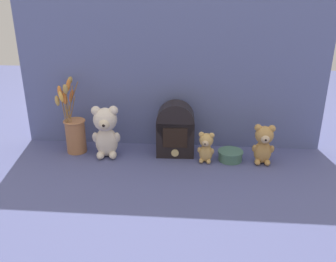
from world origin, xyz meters
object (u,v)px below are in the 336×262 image
Objects in this scene: decorative_tin_tall at (230,155)px; vintage_radio at (175,129)px; teddy_bear_medium at (264,143)px; teddy_bear_small at (206,147)px; teddy_bear_large at (106,131)px; flower_vase at (75,130)px.

vintage_radio is at bearing 169.91° from decorative_tin_tall.
vintage_radio reaches higher than teddy_bear_medium.
teddy_bear_medium is at bearing 1.69° from teddy_bear_small.
vintage_radio is 2.25× the size of decorative_tin_tall.
teddy_bear_medium reaches higher than decorative_tin_tall.
teddy_bear_large is 1.72× the size of teddy_bear_small.
teddy_bear_small reaches higher than decorative_tin_tall.
decorative_tin_tall is (0.11, 0.02, -0.05)m from teddy_bear_small.
teddy_bear_large is 0.31m from vintage_radio.
decorative_tin_tall is at bearing 173.47° from teddy_bear_medium.
flower_vase reaches higher than teddy_bear_medium.
teddy_bear_small is 0.61m from flower_vase.
teddy_bear_large is 2.15× the size of decorative_tin_tall.
teddy_bear_medium is 1.28× the size of teddy_bear_small.
flower_vase is 0.72m from decorative_tin_tall.
teddy_bear_large is 0.70m from teddy_bear_medium.
teddy_bear_large is 0.16m from flower_vase.
teddy_bear_medium is 0.15m from decorative_tin_tall.
teddy_bear_large is 0.96× the size of vintage_radio.
teddy_bear_medium is 0.71× the size of vintage_radio.
vintage_radio is (0.47, 0.01, 0.02)m from flower_vase.
teddy_bear_small is 0.40× the size of flower_vase.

